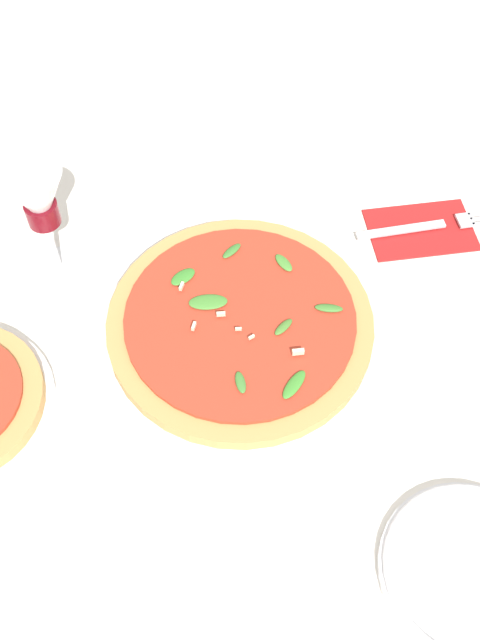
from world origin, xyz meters
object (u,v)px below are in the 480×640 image
object	(u,v)px
fork	(427,226)
side_plate_white	(472,571)
pizza_arugula_main	(240,326)
wine_glass	(40,204)

from	to	relation	value
fork	side_plate_white	xyz separation A→B (m)	(-0.21, -0.41, 0.00)
pizza_arugula_main	wine_glass	distance (m)	0.28
wine_glass	pizza_arugula_main	bearing A→B (deg)	-48.05
wine_glass	side_plate_white	world-z (taller)	wine_glass
wine_glass	fork	world-z (taller)	wine_glass
fork	side_plate_white	world-z (taller)	side_plate_white
wine_glass	fork	bearing A→B (deg)	-16.93
pizza_arugula_main	wine_glass	size ratio (longest dim) A/B	1.97
side_plate_white	fork	bearing A→B (deg)	62.73
pizza_arugula_main	fork	size ratio (longest dim) A/B	1.76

